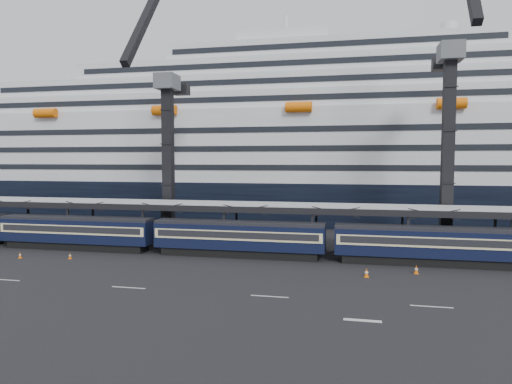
# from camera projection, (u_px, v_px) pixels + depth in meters

# --- Properties ---
(ground) EXTENTS (260.00, 260.00, 0.00)m
(ground) POSITION_uv_depth(u_px,v_px,m) (301.00, 284.00, 39.15)
(ground) COLOR black
(ground) RESTS_ON ground
(lane_markings) EXTENTS (111.00, 4.27, 0.02)m
(lane_markings) POSITION_uv_depth(u_px,v_px,m) (407.00, 310.00, 32.37)
(lane_markings) COLOR beige
(lane_markings) RESTS_ON ground
(train) EXTENTS (133.05, 3.00, 4.05)m
(train) POSITION_uv_depth(u_px,v_px,m) (269.00, 238.00, 49.72)
(train) COLOR black
(train) RESTS_ON ground
(canopy) EXTENTS (130.00, 6.25, 5.53)m
(canopy) POSITION_uv_depth(u_px,v_px,m) (315.00, 207.00, 52.45)
(canopy) COLOR #9FA1A7
(canopy) RESTS_ON ground
(cruise_ship) EXTENTS (214.09, 28.84, 34.00)m
(cruise_ship) POSITION_uv_depth(u_px,v_px,m) (323.00, 151.00, 83.40)
(cruise_ship) COLOR black
(cruise_ship) RESTS_ON ground
(crane_dark_near) EXTENTS (4.50, 17.75, 35.08)m
(crane_dark_near) POSITION_uv_depth(u_px,v_px,m) (167.00, 151.00, 60.59)
(crane_dark_near) COLOR #4F5257
(crane_dark_near) RESTS_ON ground
(crane_dark_mid) EXTENTS (4.50, 18.24, 39.64)m
(crane_dark_mid) POSITION_uv_depth(u_px,v_px,m) (449.00, 137.00, 52.29)
(crane_dark_mid) COLOR #4F5257
(crane_dark_mid) RESTS_ON ground
(traffic_cone_b) EXTENTS (0.34, 0.34, 0.69)m
(traffic_cone_b) POSITION_uv_depth(u_px,v_px,m) (20.00, 255.00, 49.61)
(traffic_cone_b) COLOR orange
(traffic_cone_b) RESTS_ON ground
(traffic_cone_c) EXTENTS (0.35, 0.35, 0.69)m
(traffic_cone_c) POSITION_uv_depth(u_px,v_px,m) (70.00, 256.00, 49.25)
(traffic_cone_c) COLOR orange
(traffic_cone_c) RESTS_ON ground
(traffic_cone_d) EXTENTS (0.43, 0.43, 0.86)m
(traffic_cone_d) POSITION_uv_depth(u_px,v_px,m) (367.00, 273.00, 41.51)
(traffic_cone_d) COLOR orange
(traffic_cone_d) RESTS_ON ground
(traffic_cone_e) EXTENTS (0.42, 0.42, 0.84)m
(traffic_cone_e) POSITION_uv_depth(u_px,v_px,m) (416.00, 269.00, 42.79)
(traffic_cone_e) COLOR orange
(traffic_cone_e) RESTS_ON ground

